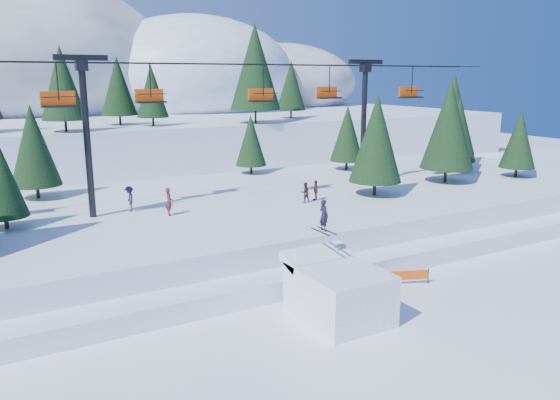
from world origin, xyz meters
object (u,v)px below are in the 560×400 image
chairlift (234,107)px  banner_far (447,250)px  banner_near (405,276)px  jump_kicker (338,291)px

chairlift → banner_far: (9.33, -12.15, -8.78)m
banner_near → banner_far: same height
chairlift → banner_near: size_ratio=17.22×
jump_kicker → chairlift: (2.01, 15.94, 7.97)m
banner_near → banner_far: bearing=21.7°
chairlift → banner_near: (3.70, -14.39, -8.78)m
jump_kicker → chairlift: bearing=82.8°
chairlift → banner_near: bearing=-75.6°
jump_kicker → banner_far: jump_kicker is taller
banner_near → banner_far: size_ratio=0.93×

